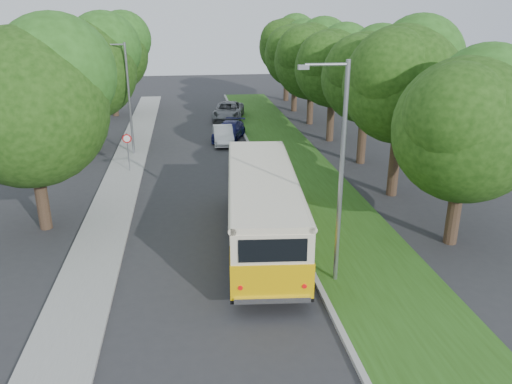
{
  "coord_description": "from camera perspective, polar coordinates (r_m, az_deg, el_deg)",
  "views": [
    {
      "loc": [
        -0.83,
        -18.13,
        9.49
      ],
      "look_at": [
        2.17,
        3.4,
        1.5
      ],
      "focal_mm": 35.0,
      "sensor_mm": 36.0,
      "label": 1
    }
  ],
  "objects": [
    {
      "name": "vintage_bus",
      "position": [
        20.83,
        0.73,
        -2.02
      ],
      "size": [
        3.78,
        11.12,
        3.24
      ],
      "primitive_type": null,
      "rotation": [
        0.0,
        0.0,
        -0.09
      ],
      "color": "#F5BA07",
      "rests_on": "ground"
    },
    {
      "name": "curb",
      "position": [
        25.36,
        2.69,
        -1.63
      ],
      "size": [
        0.2,
        70.0,
        0.15
      ],
      "primitive_type": "cube",
      "color": "gray",
      "rests_on": "ground"
    },
    {
      "name": "car_silver",
      "position": [
        29.81,
        -0.74,
        3.11
      ],
      "size": [
        1.96,
        4.41,
        1.47
      ],
      "primitive_type": "imported",
      "rotation": [
        0.0,
        0.0,
        0.05
      ],
      "color": "#ACABB0",
      "rests_on": "ground"
    },
    {
      "name": "grass_verge",
      "position": [
        25.88,
        7.82,
        -1.37
      ],
      "size": [
        4.5,
        70.0,
        0.13
      ],
      "primitive_type": "cube",
      "color": "#274D14",
      "rests_on": "ground"
    },
    {
      "name": "warning_sign",
      "position": [
        31.31,
        -14.47,
        5.16
      ],
      "size": [
        0.56,
        0.1,
        2.5
      ],
      "color": "gray",
      "rests_on": "ground"
    },
    {
      "name": "ground",
      "position": [
        20.48,
        -4.76,
        -7.5
      ],
      "size": [
        120.0,
        120.0,
        0.0
      ],
      "primitive_type": "plane",
      "color": "#2C2C2E",
      "rests_on": "ground"
    },
    {
      "name": "car_grey",
      "position": [
        46.01,
        -3.18,
        9.23
      ],
      "size": [
        3.51,
        5.9,
        1.54
      ],
      "primitive_type": "imported",
      "rotation": [
        0.0,
        0.0,
        -0.18
      ],
      "color": "slate",
      "rests_on": "ground"
    },
    {
      "name": "lamppost_far",
      "position": [
        34.77,
        -14.49,
        10.67
      ],
      "size": [
        1.71,
        0.16,
        7.5
      ],
      "color": "gray",
      "rests_on": "ground"
    },
    {
      "name": "car_blue",
      "position": [
        38.75,
        -3.1,
        6.98
      ],
      "size": [
        3.25,
        4.89,
        1.32
      ],
      "primitive_type": "imported",
      "rotation": [
        0.0,
        0.0,
        -0.34
      ],
      "color": "#12154F",
      "rests_on": "ground"
    },
    {
      "name": "sidewalk",
      "position": [
        25.29,
        -16.39,
        -2.57
      ],
      "size": [
        2.2,
        70.0,
        0.12
      ],
      "primitive_type": "cube",
      "color": "gray",
      "rests_on": "ground"
    },
    {
      "name": "car_white",
      "position": [
        37.49,
        -3.78,
        6.52
      ],
      "size": [
        1.45,
        4.03,
        1.32
      ],
      "primitive_type": "imported",
      "rotation": [
        0.0,
        0.0,
        -0.01
      ],
      "color": "silver",
      "rests_on": "ground"
    },
    {
      "name": "treeline",
      "position": [
        36.51,
        -1.7,
        14.58
      ],
      "size": [
        24.27,
        41.91,
        9.46
      ],
      "color": "#332319",
      "rests_on": "ground"
    },
    {
      "name": "lamppost_near",
      "position": [
        17.2,
        9.47,
        2.58
      ],
      "size": [
        1.71,
        0.16,
        8.0
      ],
      "color": "gray",
      "rests_on": "ground"
    }
  ]
}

